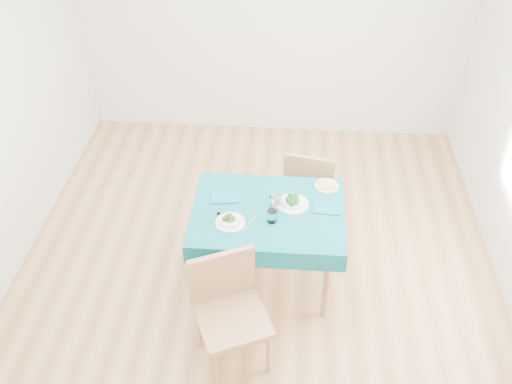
# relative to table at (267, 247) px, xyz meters

# --- Properties ---
(room_shell) EXTENTS (4.02, 4.52, 2.73)m
(room_shell) POSITION_rel_table_xyz_m (-0.10, 0.10, 0.97)
(room_shell) COLOR #A06F42
(room_shell) RESTS_ON ground
(table) EXTENTS (1.13, 0.86, 0.76)m
(table) POSITION_rel_table_xyz_m (0.00, 0.00, 0.00)
(table) COLOR #095566
(table) RESTS_ON ground
(chair_near) EXTENTS (0.63, 0.65, 1.16)m
(chair_near) POSITION_rel_table_xyz_m (-0.19, -0.76, 0.20)
(chair_near) COLOR #946B45
(chair_near) RESTS_ON ground
(chair_far) EXTENTS (0.50, 0.54, 1.06)m
(chair_far) POSITION_rel_table_xyz_m (0.34, 0.77, 0.15)
(chair_far) COLOR #946B45
(chair_far) RESTS_ON ground
(bowl_near) EXTENTS (0.22, 0.22, 0.07)m
(bowl_near) POSITION_rel_table_xyz_m (-0.26, -0.16, 0.41)
(bowl_near) COLOR white
(bowl_near) RESTS_ON table
(bowl_far) EXTENTS (0.25, 0.25, 0.08)m
(bowl_far) POSITION_rel_table_xyz_m (0.18, 0.08, 0.42)
(bowl_far) COLOR white
(bowl_far) RESTS_ON table
(fork_near) EXTENTS (0.04, 0.19, 0.00)m
(fork_near) POSITION_rel_table_xyz_m (-0.36, -0.15, 0.38)
(fork_near) COLOR silver
(fork_near) RESTS_ON table
(knife_near) EXTENTS (0.11, 0.22, 0.00)m
(knife_near) POSITION_rel_table_xyz_m (-0.13, -0.15, 0.38)
(knife_near) COLOR silver
(knife_near) RESTS_ON table
(fork_far) EXTENTS (0.08, 0.18, 0.00)m
(fork_far) POSITION_rel_table_xyz_m (0.04, 0.09, 0.38)
(fork_far) COLOR silver
(fork_far) RESTS_ON table
(knife_far) EXTENTS (0.02, 0.19, 0.00)m
(knife_far) POSITION_rel_table_xyz_m (0.39, 0.09, 0.38)
(knife_far) COLOR silver
(knife_far) RESTS_ON table
(napkin_near) EXTENTS (0.23, 0.17, 0.01)m
(napkin_near) POSITION_rel_table_xyz_m (-0.34, 0.12, 0.39)
(napkin_near) COLOR #0D5F70
(napkin_near) RESTS_ON table
(napkin_far) EXTENTS (0.22, 0.16, 0.01)m
(napkin_far) POSITION_rel_table_xyz_m (0.44, 0.06, 0.39)
(napkin_far) COLOR #0D5F70
(napkin_far) RESTS_ON table
(tumbler_center) EXTENTS (0.07, 0.07, 0.09)m
(tumbler_center) POSITION_rel_table_xyz_m (0.06, 0.05, 0.42)
(tumbler_center) COLOR white
(tumbler_center) RESTS_ON table
(tumbler_side) EXTENTS (0.07, 0.07, 0.10)m
(tumbler_side) POSITION_rel_table_xyz_m (0.04, -0.12, 0.43)
(tumbler_side) COLOR white
(tumbler_side) RESTS_ON table
(side_plate) EXTENTS (0.19, 0.19, 0.01)m
(side_plate) POSITION_rel_table_xyz_m (0.44, 0.33, 0.38)
(side_plate) COLOR #DAE26E
(side_plate) RESTS_ON table
(bread_slice) EXTENTS (0.12, 0.12, 0.02)m
(bread_slice) POSITION_rel_table_xyz_m (0.44, 0.33, 0.40)
(bread_slice) COLOR beige
(bread_slice) RESTS_ON side_plate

